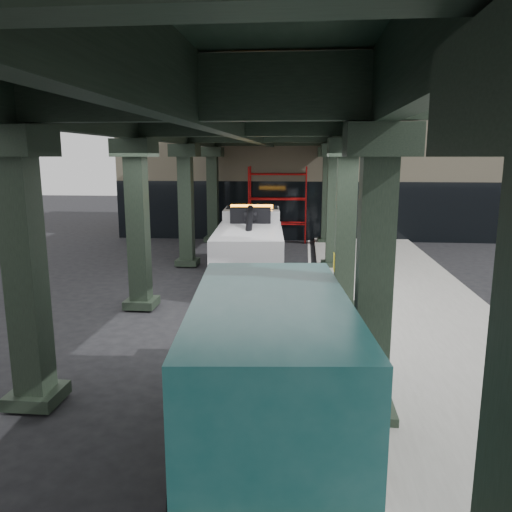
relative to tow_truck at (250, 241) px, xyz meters
The scene contains 8 objects.
ground 6.82m from the tow_truck, 84.81° to the right, with size 90.00×90.00×0.00m, color black.
sidewalk 7.02m from the tow_truck, 42.40° to the right, with size 5.00×40.00×0.15m, color gray.
lane_stripe 5.36m from the tow_truck, 63.69° to the right, with size 0.12×38.00×0.01m, color silver.
viaduct 6.24m from the tow_truck, 87.49° to the right, with size 7.40×32.00×6.40m.
building 13.85m from the tow_truck, 78.95° to the left, with size 22.00×10.00×8.00m, color #C6B793.
scaffolding 8.05m from the tow_truck, 85.67° to the left, with size 3.08×0.88×4.00m.
tow_truck is the anchor object (origin of this frame).
towed_van 11.54m from the tow_truck, 82.24° to the right, with size 2.95×6.35×2.50m.
Camera 1 is at (1.45, -12.07, 4.50)m, focal length 35.00 mm.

